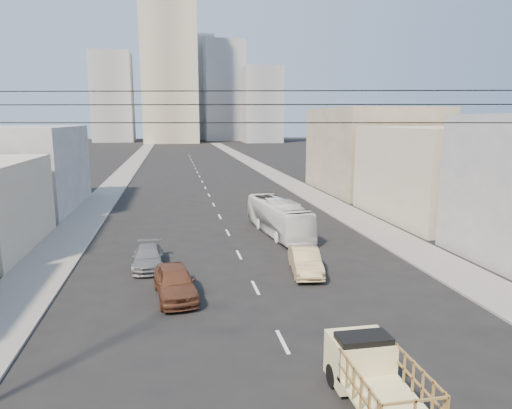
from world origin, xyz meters
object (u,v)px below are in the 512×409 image
object	(u,v)px
city_bus	(279,217)
sedan_grey	(148,257)
sedan_brown	(175,282)
flatbed_pickup	(374,373)
sedan_tan	(305,261)

from	to	relation	value
city_bus	sedan_grey	distance (m)	11.51
city_bus	sedan_brown	xyz separation A→B (m)	(-7.93, -11.54, -0.54)
sedan_brown	sedan_grey	size ratio (longest dim) A/B	1.08
city_bus	sedan_grey	xyz separation A→B (m)	(-9.47, -6.51, -0.70)
sedan_brown	sedan_grey	bearing A→B (deg)	100.01
flatbed_pickup	sedan_grey	distance (m)	16.69
flatbed_pickup	sedan_tan	distance (m)	12.33
sedan_brown	city_bus	bearing A→B (deg)	48.48
sedan_tan	sedan_grey	xyz separation A→B (m)	(-8.88, 2.71, -0.10)
flatbed_pickup	sedan_grey	xyz separation A→B (m)	(-7.42, 14.95, -0.47)
sedan_brown	sedan_tan	size ratio (longest dim) A/B	1.05
sedan_grey	flatbed_pickup	bearing A→B (deg)	-64.03
sedan_tan	sedan_grey	world-z (taller)	sedan_tan
city_bus	sedan_tan	distance (m)	9.26
city_bus	sedan_tan	world-z (taller)	city_bus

